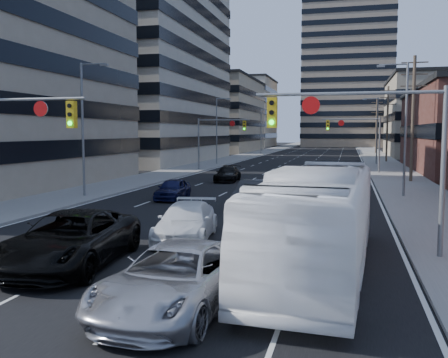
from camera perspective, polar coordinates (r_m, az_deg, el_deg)
ground at (r=13.12m, az=-19.09°, el=-14.72°), size 400.00×400.00×0.00m
road_surface at (r=140.51m, az=11.27°, el=3.49°), size 18.00×300.00×0.02m
sidewalk_left at (r=141.54m, az=6.61°, el=3.60°), size 5.00×300.00×0.15m
sidewalk_right at (r=140.42m, az=15.97°, el=3.41°), size 5.00×300.00×0.15m
office_left_mid at (r=78.58m, az=-11.86°, el=12.27°), size 26.00×34.00×28.00m
office_left_far at (r=114.56m, az=-1.59°, el=7.18°), size 20.00×30.00×16.00m
apartment_tower at (r=162.14m, az=14.00°, el=13.96°), size 26.00×26.00×58.00m
bg_block_left at (r=154.36m, az=1.00°, el=7.47°), size 24.00×24.00×20.00m
signal_near_left at (r=23.20m, az=-24.10°, el=4.63°), size 6.59×0.33×6.00m
signal_near_right at (r=18.28m, az=16.00°, el=4.81°), size 6.59×0.33×6.00m
signal_far_left at (r=57.15m, az=-0.69°, el=5.26°), size 6.09×0.33×6.00m
signal_far_right at (r=55.27m, az=14.97°, el=5.07°), size 6.09×0.33×6.00m
utility_pole_block at (r=46.60m, az=20.78°, el=6.69°), size 2.20×0.28×11.00m
utility_pole_midblock at (r=76.47m, az=18.17°, el=6.13°), size 2.20×0.28×11.00m
utility_pole_distant at (r=106.41m, az=17.02°, el=5.89°), size 2.20×0.28×11.00m
streetlight_left_near at (r=34.82m, az=-15.63°, el=6.20°), size 2.03×0.22×9.00m
streetlight_left_mid at (r=67.50m, az=-0.71°, el=5.92°), size 2.03×0.22×9.00m
streetlight_left_far at (r=101.74m, az=4.34°, el=5.73°), size 2.03×0.22×9.00m
streetlight_right_near at (r=35.45m, az=19.81°, el=6.06°), size 2.03×0.22×9.00m
streetlight_right_far at (r=70.36m, az=16.98°, el=5.66°), size 2.03×0.22×9.00m
black_pickup at (r=17.34m, az=-17.11°, el=-6.64°), size 3.61×6.76×1.81m
white_van at (r=20.66m, az=-4.33°, el=-4.91°), size 2.76×5.44×1.51m
silver_suv at (r=12.72m, az=-5.43°, el=-11.21°), size 3.22×6.10×1.63m
transit_bus at (r=16.19m, az=10.86°, el=-4.57°), size 3.56×12.17×3.35m
sedan_blue at (r=32.96m, az=-5.87°, el=-1.16°), size 1.82×4.17×1.40m
sedan_grey_center at (r=28.91m, az=3.47°, el=-1.81°), size 1.88×5.05×1.65m
sedan_black_far at (r=44.75m, az=0.42°, el=0.58°), size 2.16×4.79×1.36m
sedan_grey_right at (r=46.00m, az=10.50°, el=0.54°), size 1.58×3.69×1.24m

